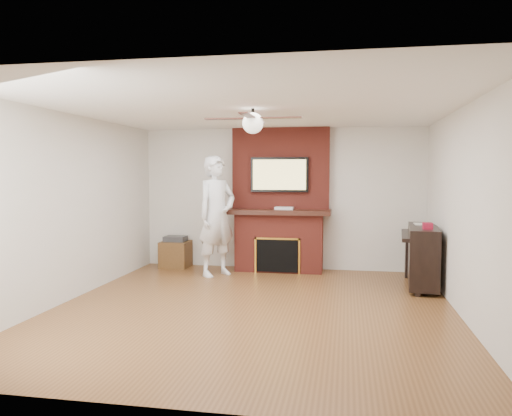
% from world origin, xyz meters
% --- Properties ---
extents(room_shell, '(5.36, 5.86, 2.86)m').
position_xyz_m(room_shell, '(0.00, 0.00, 1.25)').
color(room_shell, brown).
rests_on(room_shell, ground).
extents(fireplace, '(1.78, 0.64, 2.50)m').
position_xyz_m(fireplace, '(0.00, 2.55, 1.00)').
color(fireplace, maroon).
rests_on(fireplace, ground).
extents(tv, '(1.00, 0.08, 0.60)m').
position_xyz_m(tv, '(0.00, 2.50, 1.68)').
color(tv, black).
rests_on(tv, fireplace).
extents(ceiling_fan, '(1.21, 1.21, 0.31)m').
position_xyz_m(ceiling_fan, '(-0.00, 0.00, 2.33)').
color(ceiling_fan, black).
rests_on(ceiling_fan, room_shell).
extents(person, '(0.83, 0.88, 2.00)m').
position_xyz_m(person, '(-0.97, 1.91, 1.00)').
color(person, silver).
rests_on(person, ground).
extents(side_table, '(0.49, 0.49, 0.57)m').
position_xyz_m(side_table, '(-1.89, 2.48, 0.26)').
color(side_table, '#4F3216').
rests_on(side_table, ground).
extents(piano, '(0.65, 1.43, 1.00)m').
position_xyz_m(piano, '(2.28, 1.65, 0.49)').
color(piano, black).
rests_on(piano, ground).
extents(cable_box, '(0.32, 0.19, 0.05)m').
position_xyz_m(cable_box, '(0.09, 2.45, 1.10)').
color(cable_box, silver).
rests_on(cable_box, fireplace).
extents(candle_orange, '(0.07, 0.07, 0.11)m').
position_xyz_m(candle_orange, '(-0.21, 2.31, 0.06)').
color(candle_orange, orange).
rests_on(candle_orange, ground).
extents(candle_green, '(0.07, 0.07, 0.08)m').
position_xyz_m(candle_green, '(0.02, 2.30, 0.04)').
color(candle_green, '#307A36').
rests_on(candle_green, ground).
extents(candle_cream, '(0.09, 0.09, 0.11)m').
position_xyz_m(candle_cream, '(0.01, 2.34, 0.05)').
color(candle_cream, '#FFF4CA').
rests_on(candle_cream, ground).
extents(candle_blue, '(0.06, 0.06, 0.08)m').
position_xyz_m(candle_blue, '(0.22, 2.35, 0.04)').
color(candle_blue, '#2E668B').
rests_on(candle_blue, ground).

